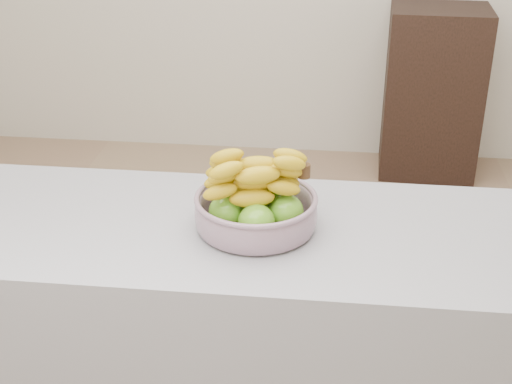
% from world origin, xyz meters
% --- Properties ---
extents(ground, '(4.00, 4.00, 0.00)m').
position_xyz_m(ground, '(0.00, 0.00, 0.00)').
color(ground, '#8E7357').
rests_on(ground, ground).
extents(counter, '(2.00, 0.60, 0.90)m').
position_xyz_m(counter, '(0.00, -0.63, 0.45)').
color(counter, gray).
rests_on(counter, ground).
extents(cabinet, '(0.55, 0.45, 0.96)m').
position_xyz_m(cabinet, '(0.77, 1.78, 0.48)').
color(cabinet, black).
rests_on(cabinet, ground).
extents(fruit_bowl, '(0.31, 0.31, 0.20)m').
position_xyz_m(fruit_bowl, '(0.03, -0.63, 0.96)').
color(fruit_bowl, '#9AA5B9').
rests_on(fruit_bowl, counter).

